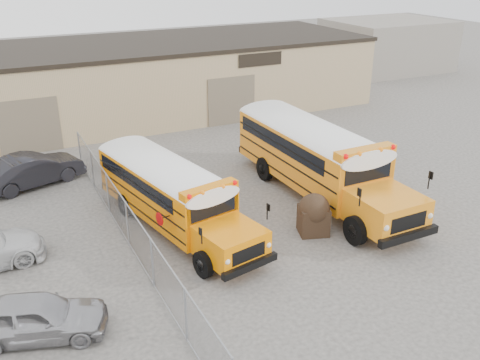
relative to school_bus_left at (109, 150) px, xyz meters
name	(u,v)px	position (x,y,z in m)	size (l,w,h in m)	color
ground	(307,245)	(5.11, -9.26, -1.57)	(120.00, 120.00, 0.00)	#494643
warehouse	(145,77)	(5.11, 10.73, 0.81)	(30.20, 10.20, 4.67)	tan
chainlink_fence	(127,223)	(-0.89, -6.26, -0.66)	(0.07, 18.07, 1.81)	gray
distant_building_right	(387,45)	(29.11, 14.74, 0.63)	(10.00, 8.00, 4.40)	gray
school_bus_left	(109,150)	(0.00, 0.00, 0.00)	(4.01, 9.51, 2.71)	orange
school_bus_right	(246,116)	(7.89, 1.32, 0.30)	(2.99, 11.08, 3.23)	orange
tarp_bundle	(314,213)	(5.81, -8.55, -0.72)	(1.36, 1.29, 1.66)	black
car_silver	(36,317)	(-4.63, -10.19, -0.89)	(1.60, 3.97, 1.35)	#A2A2A6
car_dark	(33,170)	(-3.36, 1.17, -0.80)	(1.62, 4.66, 1.53)	black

